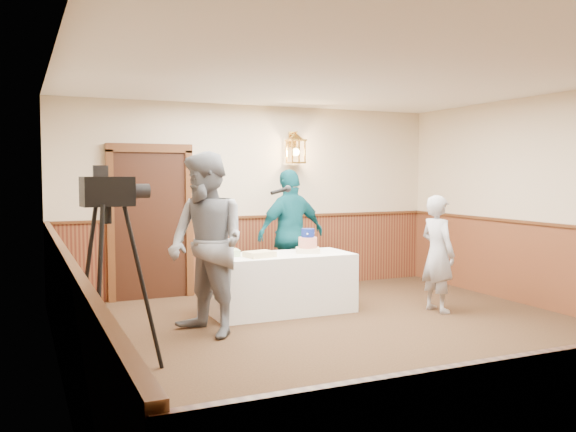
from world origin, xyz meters
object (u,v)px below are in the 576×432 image
object	(u,v)px
display_table	(282,283)
interviewer	(207,244)
assistant_p	(291,234)
sheet_cake_yellow	(260,254)
tiered_cake	(308,243)
tv_camera_rig	(110,288)
baker	(438,254)
sheet_cake_green	(225,253)

from	to	relation	value
display_table	interviewer	size ratio (longest dim) A/B	0.89
interviewer	assistant_p	size ratio (longest dim) A/B	1.10
sheet_cake_yellow	interviewer	size ratio (longest dim) A/B	0.17
tiered_cake	tv_camera_rig	distance (m)	3.20
assistant_p	tv_camera_rig	bearing A→B (deg)	30.35
display_table	tiered_cake	distance (m)	0.62
display_table	assistant_p	world-z (taller)	assistant_p
tiered_cake	baker	size ratio (longest dim) A/B	0.26
sheet_cake_yellow	baker	xyz separation A→B (m)	(2.21, -0.63, -0.04)
sheet_cake_yellow	tv_camera_rig	world-z (taller)	tv_camera_rig
baker	assistant_p	size ratio (longest dim) A/B	0.82
sheet_cake_yellow	interviewer	bearing A→B (deg)	-146.29
interviewer	assistant_p	bearing A→B (deg)	108.79
sheet_cake_green	assistant_p	size ratio (longest dim) A/B	0.19
sheet_cake_green	tv_camera_rig	distance (m)	2.42
sheet_cake_yellow	baker	world-z (taller)	baker
baker	tiered_cake	bearing A→B (deg)	57.92
sheet_cake_yellow	baker	distance (m)	2.29
assistant_p	baker	bearing A→B (deg)	122.45
sheet_cake_yellow	assistant_p	size ratio (longest dim) A/B	0.19
assistant_p	tv_camera_rig	xyz separation A→B (m)	(-2.81, -2.40, -0.13)
tiered_cake	interviewer	xyz separation A→B (m)	(-1.56, -0.70, 0.14)
tv_camera_rig	assistant_p	bearing A→B (deg)	34.38
baker	tv_camera_rig	world-z (taller)	tv_camera_rig
display_table	baker	world-z (taller)	baker
display_table	assistant_p	distance (m)	1.03
display_table	sheet_cake_yellow	world-z (taller)	sheet_cake_yellow
tiered_cake	interviewer	bearing A→B (deg)	-155.76
sheet_cake_green	interviewer	world-z (taller)	interviewer
sheet_cake_green	baker	bearing A→B (deg)	-19.03
baker	assistant_p	world-z (taller)	assistant_p
display_table	interviewer	world-z (taller)	interviewer
sheet_cake_yellow	assistant_p	distance (m)	1.21
interviewer	assistant_p	distance (m)	2.19
tiered_cake	sheet_cake_yellow	distance (m)	0.75
baker	tv_camera_rig	bearing A→B (deg)	97.86
sheet_cake_green	interviewer	bearing A→B (deg)	-120.11
tv_camera_rig	sheet_cake_green	bearing A→B (deg)	41.43
display_table	tiered_cake	size ratio (longest dim) A/B	4.54
sheet_cake_yellow	assistant_p	xyz separation A→B (m)	(0.82, 0.88, 0.13)
display_table	tiered_cake	xyz separation A→B (m)	(0.38, 0.01, 0.50)
interviewer	baker	size ratio (longest dim) A/B	1.34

